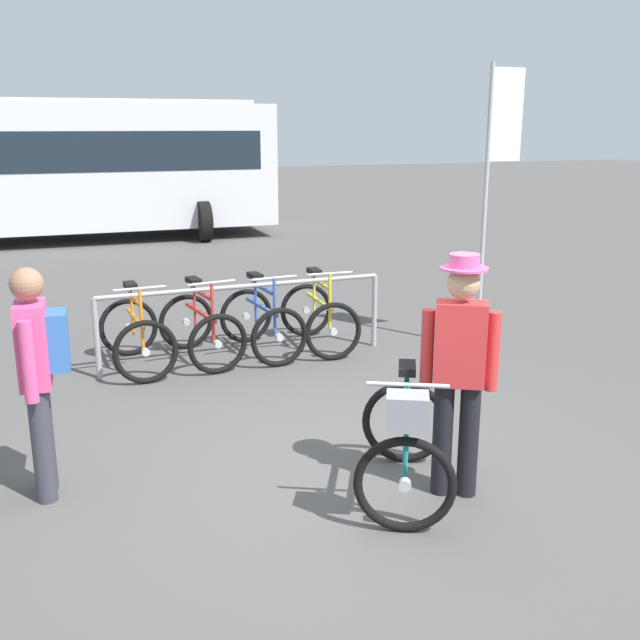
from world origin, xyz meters
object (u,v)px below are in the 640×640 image
(featured_bicycle, at_px, (405,441))
(bus_distant, at_px, (44,163))
(racked_bike_orange, at_px, (136,336))
(pedestrian_with_backpack, at_px, (39,369))
(racked_bike_yellow, at_px, (319,317))
(person_with_featured_bike, at_px, (459,367))
(racked_bike_red, at_px, (201,329))
(racked_bike_blue, at_px, (262,323))
(banner_flag, at_px, (498,154))

(featured_bicycle, height_order, bus_distant, bus_distant)
(racked_bike_orange, xyz_separation_m, pedestrian_with_backpack, (-1.00, -2.60, 0.57))
(racked_bike_yellow, relative_size, bus_distant, 0.11)
(person_with_featured_bike, distance_m, pedestrian_with_backpack, 2.86)
(pedestrian_with_backpack, distance_m, bus_distant, 12.53)
(racked_bike_red, xyz_separation_m, racked_bike_blue, (0.70, -0.00, -0.00))
(featured_bicycle, height_order, banner_flag, banner_flag)
(racked_bike_orange, bearing_deg, featured_bicycle, -70.40)
(bus_distant, bearing_deg, person_with_featured_bike, -81.10)
(pedestrian_with_backpack, xyz_separation_m, banner_flag, (4.98, 1.92, 1.29))
(racked_bike_red, height_order, person_with_featured_bike, person_with_featured_bike)
(pedestrian_with_backpack, bearing_deg, racked_bike_orange, 68.96)
(racked_bike_orange, relative_size, racked_bike_blue, 1.00)
(racked_bike_orange, xyz_separation_m, featured_bicycle, (1.29, -3.62, 0.08))
(racked_bike_orange, bearing_deg, pedestrian_with_backpack, -111.04)
(person_with_featured_bike, xyz_separation_m, banner_flag, (2.32, 2.98, 1.28))
(featured_bicycle, xyz_separation_m, banner_flag, (2.69, 2.94, 1.78))
(racked_bike_yellow, height_order, bus_distant, bus_distant)
(racked_bike_red, distance_m, pedestrian_with_backpack, 3.16)
(racked_bike_blue, distance_m, featured_bicycle, 3.61)
(racked_bike_orange, distance_m, racked_bike_blue, 1.40)
(racked_bike_blue, bearing_deg, bus_distant, 100.65)
(racked_bike_yellow, bearing_deg, racked_bike_red, 179.77)
(racked_bike_yellow, bearing_deg, pedestrian_with_backpack, -140.07)
(featured_bicycle, xyz_separation_m, pedestrian_with_backpack, (-2.29, 1.01, 0.49))
(racked_bike_red, height_order, racked_bike_yellow, same)
(person_with_featured_bike, xyz_separation_m, pedestrian_with_backpack, (-2.66, 1.05, -0.01))
(racked_bike_yellow, bearing_deg, bus_distant, 104.51)
(racked_bike_orange, distance_m, featured_bicycle, 3.84)
(bus_distant, bearing_deg, racked_bike_blue, -79.35)
(person_with_featured_bike, height_order, banner_flag, banner_flag)
(racked_bike_orange, xyz_separation_m, banner_flag, (3.98, -0.68, 1.86))
(person_with_featured_bike, bearing_deg, racked_bike_blue, 94.10)
(racked_bike_red, xyz_separation_m, banner_flag, (3.28, -0.68, 1.86))
(featured_bicycle, xyz_separation_m, bus_distant, (-1.75, 13.50, 1.30))
(racked_bike_red, bearing_deg, pedestrian_with_backpack, -123.19)
(racked_bike_yellow, bearing_deg, racked_bike_blue, 179.77)
(pedestrian_with_backpack, bearing_deg, person_with_featured_bike, -21.61)
(racked_bike_orange, bearing_deg, racked_bike_yellow, -0.23)
(racked_bike_orange, distance_m, banner_flag, 4.45)
(featured_bicycle, relative_size, person_with_featured_bike, 0.73)
(person_with_featured_bike, relative_size, pedestrian_with_backpack, 1.05)
(banner_flag, bearing_deg, bus_distant, 112.81)
(featured_bicycle, height_order, pedestrian_with_backpack, pedestrian_with_backpack)
(racked_bike_red, relative_size, person_with_featured_bike, 0.68)
(racked_bike_yellow, relative_size, featured_bicycle, 0.91)
(racked_bike_yellow, xyz_separation_m, person_with_featured_bike, (-0.44, -3.65, 0.58))
(bus_distant, bearing_deg, racked_bike_yellow, -75.49)
(pedestrian_with_backpack, relative_size, banner_flag, 0.51)
(racked_bike_blue, height_order, person_with_featured_bike, person_with_featured_bike)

